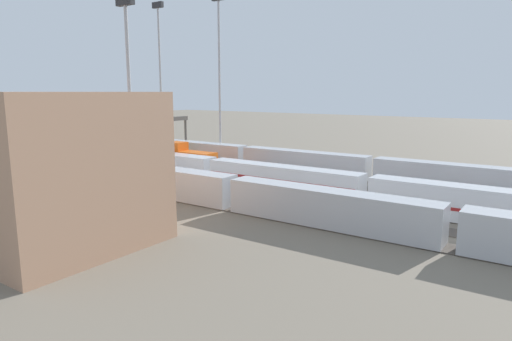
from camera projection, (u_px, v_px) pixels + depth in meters
name	position (u px, v px, depth m)	size (l,w,h in m)	color
ground_plane	(237.00, 183.00, 68.14)	(400.00, 400.00, 0.00)	#756B5B
track_bed_0	(280.00, 171.00, 78.25)	(140.00, 2.80, 0.12)	#3D3833
track_bed_1	(264.00, 175.00, 74.20)	(140.00, 2.80, 0.12)	#3D3833
track_bed_2	(247.00, 180.00, 70.15)	(140.00, 2.80, 0.12)	#3D3833
track_bed_3	(227.00, 185.00, 66.11)	(140.00, 2.80, 0.12)	#3D3833
track_bed_4	(205.00, 192.00, 62.06)	(140.00, 2.80, 0.12)	#4C443D
track_bed_5	(179.00, 198.00, 58.01)	(140.00, 2.80, 0.12)	#4C443D
train_on_track_5	(162.00, 181.00, 59.38)	(119.80, 3.00, 3.80)	#B7BABF
train_on_track_0	(303.00, 162.00, 75.32)	(119.80, 3.00, 3.80)	#B7BABF
train_on_track_1	(149.00, 150.00, 89.54)	(10.00, 3.00, 5.00)	gold
train_on_track_2	(189.00, 160.00, 76.69)	(10.00, 3.00, 5.00)	#D85914
train_on_track_3	(203.00, 169.00, 68.41)	(139.00, 3.06, 4.40)	#1E6B9E
light_mast_0	(160.00, 62.00, 94.93)	(2.80, 0.70, 32.26)	#9EA0A5
light_mast_2	(219.00, 60.00, 85.56)	(2.80, 0.70, 31.92)	#9EA0A5
light_mast_3	(128.00, 71.00, 55.90)	(2.80, 0.70, 25.43)	#9EA0A5
signal_gantry	(129.00, 127.00, 80.53)	(0.70, 30.00, 8.80)	#4C4742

